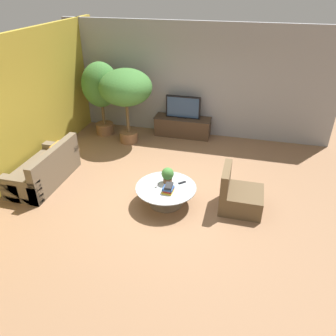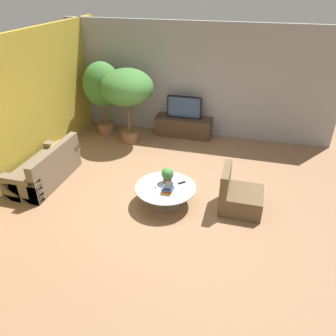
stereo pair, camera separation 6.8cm
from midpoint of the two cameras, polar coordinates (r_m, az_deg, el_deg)
ground_plane at (r=6.90m, az=-1.20°, el=-4.45°), size 24.00×24.00×0.00m
back_wall_stone at (r=9.17m, az=4.36°, el=14.90°), size 7.40×0.12×3.00m
side_wall_left at (r=7.81m, az=-24.95°, el=9.36°), size 0.12×7.40×3.00m
media_console at (r=9.32m, az=2.35°, el=7.27°), size 1.57×0.50×0.55m
television at (r=9.11m, az=2.43°, el=10.53°), size 0.95×0.13×0.61m
coffee_table at (r=6.46m, az=-0.66°, el=-4.15°), size 1.19×1.19×0.39m
couch_by_wall at (r=7.64m, az=-20.87°, el=-0.34°), size 0.84×1.75×0.84m
armchair_wicker at (r=6.48m, az=11.91°, el=-4.84°), size 0.80×0.76×0.86m
potted_palm_tall at (r=9.28m, az=-11.87°, el=13.56°), size 1.00×1.00×2.03m
potted_palm_corner at (r=8.61m, az=-7.60°, el=13.42°), size 1.35×1.35×1.97m
potted_plant_tabletop at (r=6.43m, az=-0.36°, el=-1.19°), size 0.25×0.25×0.33m
book_stack at (r=6.22m, az=-0.25°, el=-3.63°), size 0.21×0.26×0.15m
remote_black at (r=6.51m, az=2.18°, el=-2.56°), size 0.14×0.14×0.02m
remote_silver at (r=6.43m, az=-2.29°, el=-3.02°), size 0.04×0.16×0.02m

